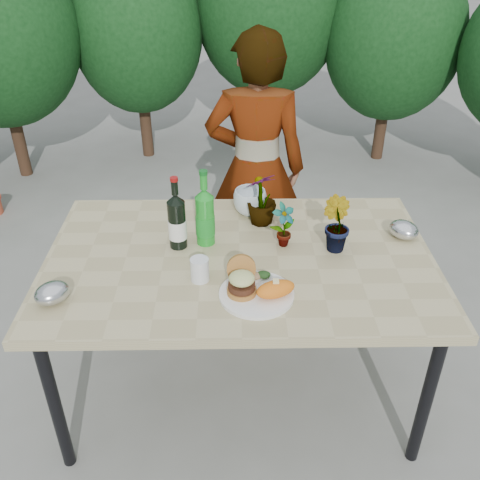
{
  "coord_description": "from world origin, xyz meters",
  "views": [
    {
      "loc": [
        -0.03,
        -1.83,
        1.99
      ],
      "look_at": [
        0.0,
        -0.08,
        0.88
      ],
      "focal_mm": 40.0,
      "sensor_mm": 36.0,
      "label": 1
    }
  ],
  "objects_px": {
    "patio_table": "(240,267)",
    "dinner_plate": "(256,294)",
    "wine_bottle": "(177,222)",
    "person": "(256,169)"
  },
  "relations": [
    {
      "from": "wine_bottle",
      "to": "person",
      "type": "distance_m",
      "value": 0.85
    },
    {
      "from": "wine_bottle",
      "to": "person",
      "type": "relative_size",
      "value": 0.21
    },
    {
      "from": "patio_table",
      "to": "dinner_plate",
      "type": "height_order",
      "value": "dinner_plate"
    },
    {
      "from": "patio_table",
      "to": "wine_bottle",
      "type": "xyz_separation_m",
      "value": [
        -0.26,
        0.08,
        0.18
      ]
    },
    {
      "from": "patio_table",
      "to": "person",
      "type": "bearing_deg",
      "value": 83.15
    },
    {
      "from": "patio_table",
      "to": "wine_bottle",
      "type": "distance_m",
      "value": 0.32
    },
    {
      "from": "patio_table",
      "to": "person",
      "type": "distance_m",
      "value": 0.85
    },
    {
      "from": "patio_table",
      "to": "dinner_plate",
      "type": "bearing_deg",
      "value": -77.59
    },
    {
      "from": "wine_bottle",
      "to": "person",
      "type": "xyz_separation_m",
      "value": [
        0.36,
        0.76,
        -0.12
      ]
    },
    {
      "from": "dinner_plate",
      "to": "person",
      "type": "bearing_deg",
      "value": 87.78
    }
  ]
}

